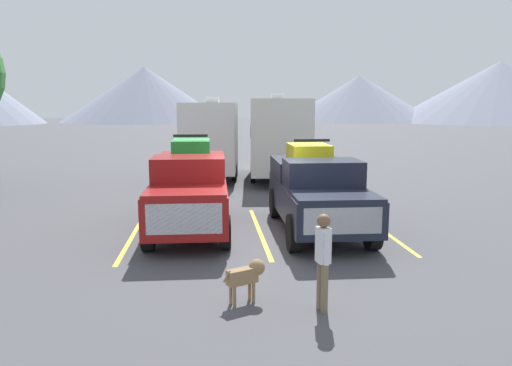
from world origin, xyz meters
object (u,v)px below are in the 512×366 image
(camper_trailer_b, at_px, (278,135))
(person_a, at_px, (323,256))
(pickup_truck_a, at_px, (190,187))
(camper_trailer_a, at_px, (212,136))
(pickup_truck_b, at_px, (317,189))
(dog, at_px, (248,274))

(camper_trailer_b, distance_m, person_a, 14.80)
(pickup_truck_a, xyz_separation_m, camper_trailer_a, (0.68, 9.56, 0.84))
(pickup_truck_a, height_order, camper_trailer_a, camper_trailer_a)
(pickup_truck_b, distance_m, dog, 5.51)
(pickup_truck_a, relative_size, camper_trailer_a, 0.74)
(camper_trailer_a, relative_size, camper_trailer_b, 0.98)
(camper_trailer_a, xyz_separation_m, person_a, (1.74, -15.43, -1.05))
(pickup_truck_a, xyz_separation_m, dog, (1.20, -5.38, -0.67))
(camper_trailer_b, xyz_separation_m, person_a, (-1.31, -14.70, -1.14))
(dog, bearing_deg, person_a, -22.19)
(pickup_truck_a, distance_m, camper_trailer_a, 9.62)
(pickup_truck_b, xyz_separation_m, camper_trailer_a, (-2.83, 9.97, 0.87))
(dog, bearing_deg, pickup_truck_a, 102.57)
(pickup_truck_b, relative_size, camper_trailer_b, 0.72)
(pickup_truck_b, xyz_separation_m, person_a, (-1.09, -5.46, -0.18))
(camper_trailer_b, height_order, person_a, camper_trailer_b)
(pickup_truck_b, relative_size, camper_trailer_a, 0.73)
(pickup_truck_a, height_order, dog, pickup_truck_a)
(camper_trailer_b, bearing_deg, pickup_truck_a, -112.93)
(camper_trailer_b, bearing_deg, person_a, -95.09)
(camper_trailer_a, bearing_deg, camper_trailer_b, -13.52)
(pickup_truck_a, height_order, pickup_truck_b, pickup_truck_a)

